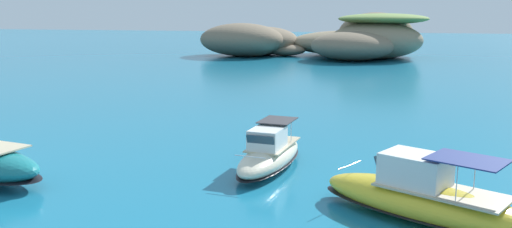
{
  "coord_description": "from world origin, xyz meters",
  "views": [
    {
      "loc": [
        4.12,
        -7.06,
        6.5
      ],
      "look_at": [
        -3.17,
        17.36,
        1.64
      ],
      "focal_mm": 36.31,
      "sensor_mm": 36.0,
      "label": 1
    }
  ],
  "objects_px": {
    "islet_large": "(366,39)",
    "motorboat_cream": "(269,154)",
    "motorboat_yellow": "(424,199)",
    "islet_small": "(253,41)"
  },
  "relations": [
    {
      "from": "islet_small",
      "to": "motorboat_cream",
      "type": "xyz_separation_m",
      "value": [
        19.52,
        -61.32,
        -1.73
      ]
    },
    {
      "from": "islet_small",
      "to": "motorboat_yellow",
      "type": "bearing_deg",
      "value": -68.52
    },
    {
      "from": "islet_large",
      "to": "motorboat_yellow",
      "type": "bearing_deg",
      "value": -83.63
    },
    {
      "from": "islet_large",
      "to": "motorboat_yellow",
      "type": "distance_m",
      "value": 68.28
    },
    {
      "from": "islet_large",
      "to": "motorboat_cream",
      "type": "xyz_separation_m",
      "value": [
        1.33,
        -63.69,
        -2.19
      ]
    },
    {
      "from": "islet_large",
      "to": "motorboat_cream",
      "type": "distance_m",
      "value": 63.74
    },
    {
      "from": "islet_large",
      "to": "motorboat_yellow",
      "type": "relative_size",
      "value": 3.29
    },
    {
      "from": "islet_large",
      "to": "motorboat_cream",
      "type": "height_order",
      "value": "islet_large"
    },
    {
      "from": "islet_small",
      "to": "islet_large",
      "type": "bearing_deg",
      "value": 7.43
    },
    {
      "from": "islet_large",
      "to": "motorboat_yellow",
      "type": "height_order",
      "value": "islet_large"
    }
  ]
}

